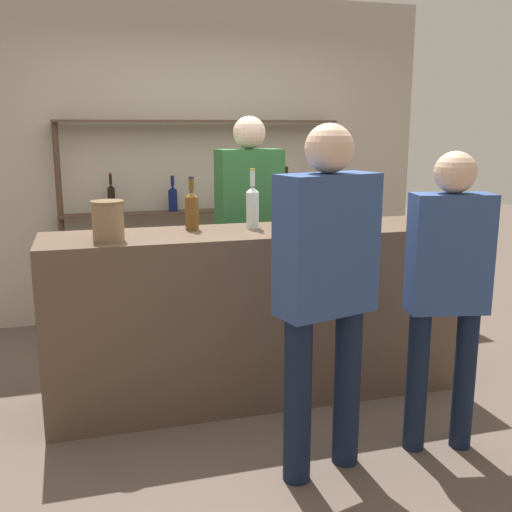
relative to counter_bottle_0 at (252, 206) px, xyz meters
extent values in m
plane|color=brown|center=(0.00, -0.08, -1.22)|extent=(16.00, 16.00, 0.00)
cube|color=brown|center=(0.00, -0.08, -0.68)|extent=(2.55, 0.59, 1.07)
cube|color=#B2A899|center=(0.00, 1.81, 0.18)|extent=(4.15, 0.12, 2.80)
cylinder|color=#4C3828|center=(-1.19, 1.63, -0.34)|extent=(0.05, 0.05, 1.75)
cylinder|color=#4C3828|center=(1.20, 1.63, -0.34)|extent=(0.05, 0.05, 1.75)
cube|color=#4C3828|center=(0.00, 1.63, 0.52)|extent=(2.44, 0.18, 0.02)
cube|color=#4C3828|center=(0.00, 1.63, -0.25)|extent=(2.44, 0.18, 0.02)
cylinder|color=black|center=(-0.78, 1.63, -0.14)|extent=(0.06, 0.06, 0.22)
cone|color=black|center=(-0.78, 1.63, -0.01)|extent=(0.06, 0.06, 0.03)
cylinder|color=black|center=(-0.78, 1.63, 0.04)|extent=(0.02, 0.02, 0.09)
cylinder|color=maroon|center=(-0.78, 1.63, 0.09)|extent=(0.03, 0.03, 0.01)
cylinder|color=#0F1956|center=(-0.26, 1.63, -0.15)|extent=(0.08, 0.08, 0.18)
cone|color=#0F1956|center=(-0.26, 1.63, -0.05)|extent=(0.08, 0.08, 0.04)
cylinder|color=#0F1956|center=(-0.26, 1.63, 0.01)|extent=(0.03, 0.03, 0.08)
cylinder|color=#232328|center=(-0.26, 1.63, 0.06)|extent=(0.03, 0.03, 0.01)
cylinder|color=silver|center=(0.26, 1.63, -0.13)|extent=(0.08, 0.08, 0.23)
cone|color=silver|center=(0.26, 1.63, 0.01)|extent=(0.08, 0.08, 0.03)
cylinder|color=silver|center=(0.26, 1.63, 0.07)|extent=(0.03, 0.03, 0.08)
cylinder|color=maroon|center=(0.26, 1.63, 0.12)|extent=(0.03, 0.03, 0.01)
cylinder|color=black|center=(0.78, 1.63, -0.13)|extent=(0.08, 0.08, 0.23)
cone|color=black|center=(0.78, 1.63, 0.00)|extent=(0.08, 0.08, 0.03)
cylinder|color=black|center=(0.78, 1.63, 0.07)|extent=(0.03, 0.03, 0.09)
cylinder|color=#232328|center=(0.78, 1.63, 0.12)|extent=(0.03, 0.03, 0.01)
cylinder|color=silver|center=(0.00, 0.00, -0.03)|extent=(0.08, 0.08, 0.22)
cone|color=silver|center=(0.00, 0.00, 0.10)|extent=(0.08, 0.08, 0.04)
cylinder|color=silver|center=(0.00, 0.00, 0.17)|extent=(0.03, 0.03, 0.10)
cylinder|color=gold|center=(0.00, 0.00, 0.22)|extent=(0.03, 0.03, 0.01)
cylinder|color=black|center=(0.51, -0.13, -0.03)|extent=(0.08, 0.08, 0.21)
cone|color=black|center=(0.51, -0.13, 0.09)|extent=(0.08, 0.08, 0.04)
cylinder|color=black|center=(0.51, -0.13, 0.15)|extent=(0.03, 0.03, 0.08)
cylinder|color=maroon|center=(0.51, -0.13, 0.20)|extent=(0.03, 0.03, 0.01)
cylinder|color=brown|center=(-0.37, 0.04, -0.04)|extent=(0.08, 0.08, 0.20)
cone|color=brown|center=(-0.37, 0.04, 0.08)|extent=(0.08, 0.08, 0.04)
cylinder|color=brown|center=(-0.37, 0.04, 0.14)|extent=(0.03, 0.03, 0.07)
cylinder|color=#232328|center=(-0.37, 0.04, 0.18)|extent=(0.03, 0.03, 0.01)
cylinder|color=silver|center=(0.17, -0.11, -0.14)|extent=(0.06, 0.06, 0.00)
cylinder|color=silver|center=(0.17, -0.11, -0.10)|extent=(0.01, 0.01, 0.08)
cone|color=silver|center=(0.17, -0.11, -0.02)|extent=(0.08, 0.08, 0.06)
cylinder|color=#846647|center=(-0.88, -0.19, -0.03)|extent=(0.17, 0.17, 0.21)
cylinder|color=#846647|center=(-0.88, -0.19, 0.08)|extent=(0.18, 0.18, 0.01)
cylinder|color=silver|center=(0.28, -0.24, -0.07)|extent=(0.10, 0.10, 0.14)
sphere|color=tan|center=(0.31, -0.27, -0.09)|extent=(0.02, 0.02, 0.02)
sphere|color=tan|center=(0.25, -0.27, -0.11)|extent=(0.02, 0.02, 0.02)
sphere|color=tan|center=(0.30, -0.22, -0.07)|extent=(0.02, 0.02, 0.02)
sphere|color=tan|center=(0.25, -0.21, -0.13)|extent=(0.02, 0.02, 0.02)
sphere|color=tan|center=(0.29, -0.21, -0.08)|extent=(0.02, 0.02, 0.02)
cylinder|color=#121C33|center=(0.88, -1.00, -0.83)|extent=(0.11, 0.11, 0.77)
cylinder|color=#121C33|center=(0.63, -0.95, -0.83)|extent=(0.11, 0.11, 0.77)
cube|color=navy|center=(0.76, -0.98, -0.15)|extent=(0.43, 0.26, 0.61)
sphere|color=#DBB293|center=(0.76, -0.98, 0.26)|extent=(0.21, 0.21, 0.21)
cylinder|color=#121C33|center=(0.22, -0.97, -0.80)|extent=(0.13, 0.13, 0.83)
cylinder|color=#121C33|center=(-0.07, -1.05, -0.80)|extent=(0.13, 0.13, 0.83)
cube|color=navy|center=(0.07, -1.01, -0.06)|extent=(0.51, 0.33, 0.66)
sphere|color=#DBB293|center=(0.07, -1.01, 0.38)|extent=(0.22, 0.22, 0.22)
cylinder|color=black|center=(0.01, 0.63, -0.79)|extent=(0.13, 0.13, 0.86)
cylinder|color=black|center=(0.31, 0.66, -0.79)|extent=(0.13, 0.13, 0.86)
cube|color=#2D6B38|center=(0.16, 0.64, -0.02)|extent=(0.49, 0.25, 0.68)
sphere|color=beige|center=(0.16, 0.64, 0.44)|extent=(0.23, 0.23, 0.23)
camera|label=1|loc=(-0.99, -3.54, 0.48)|focal=42.00mm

